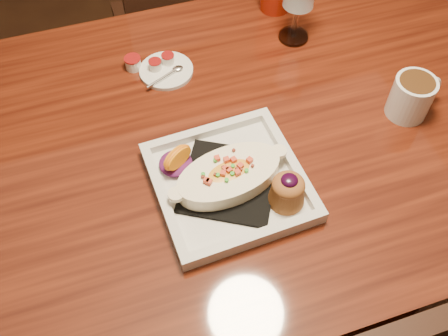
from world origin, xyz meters
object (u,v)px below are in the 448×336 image
object	(u,v)px
saucer	(165,69)
table	(262,152)
chair_far	(189,31)
plate	(234,180)
coffee_mug	(413,95)

from	to	relation	value
saucer	table	bearing A→B (deg)	-53.30
chair_far	plate	world-z (taller)	chair_far
table	chair_far	world-z (taller)	chair_far
plate	coffee_mug	xyz separation A→B (m)	(0.41, 0.07, 0.02)
chair_far	table	bearing A→B (deg)	90.00
chair_far	saucer	size ratio (longest dim) A/B	7.60
chair_far	plate	size ratio (longest dim) A/B	3.25
coffee_mug	saucer	distance (m)	0.54
coffee_mug	saucer	xyz separation A→B (m)	(-0.46, 0.28, -0.04)
chair_far	saucer	distance (m)	0.51
chair_far	coffee_mug	distance (m)	0.81
coffee_mug	saucer	size ratio (longest dim) A/B	0.99
plate	saucer	bearing A→B (deg)	94.85
table	saucer	xyz separation A→B (m)	(-0.16, 0.22, 0.11)
table	plate	size ratio (longest dim) A/B	5.24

